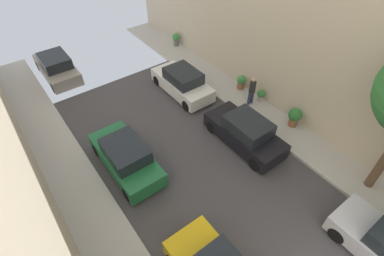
# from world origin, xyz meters

# --- Properties ---
(parked_car_left_3) EXTENTS (1.78, 4.20, 1.57)m
(parked_car_left_3) POSITION_xyz_m (-2.70, 9.15, 0.72)
(parked_car_left_3) COLOR #1E6638
(parked_car_left_3) RESTS_ON ground
(parked_car_left_4) EXTENTS (1.78, 4.20, 1.57)m
(parked_car_left_4) POSITION_xyz_m (-2.70, 18.51, 0.72)
(parked_car_left_4) COLOR gray
(parked_car_left_4) RESTS_ON ground
(parked_car_right_2) EXTENTS (1.78, 4.20, 1.57)m
(parked_car_right_2) POSITION_xyz_m (2.70, 7.09, 0.72)
(parked_car_right_2) COLOR black
(parked_car_right_2) RESTS_ON ground
(parked_car_right_3) EXTENTS (1.78, 4.20, 1.57)m
(parked_car_right_3) POSITION_xyz_m (2.70, 12.37, 0.72)
(parked_car_right_3) COLOR white
(parked_car_right_3) RESTS_ON ground
(pedestrian) EXTENTS (0.40, 0.36, 1.72)m
(pedestrian) POSITION_xyz_m (5.08, 9.05, 1.07)
(pedestrian) COLOR #2D334C
(pedestrian) RESTS_ON sidewalk_right
(potted_plant_0) EXTENTS (0.44, 0.44, 0.69)m
(potted_plant_0) POSITION_xyz_m (5.73, 8.88, 0.53)
(potted_plant_0) COLOR #B2A899
(potted_plant_0) RESTS_ON sidewalk_right
(potted_plant_1) EXTENTS (0.55, 0.55, 0.91)m
(potted_plant_1) POSITION_xyz_m (5.62, 17.26, 0.67)
(potted_plant_1) COLOR slate
(potted_plant_1) RESTS_ON sidewalk_right
(potted_plant_4) EXTENTS (0.53, 0.53, 0.87)m
(potted_plant_4) POSITION_xyz_m (5.65, 10.44, 0.62)
(potted_plant_4) COLOR brown
(potted_plant_4) RESTS_ON sidewalk_right
(potted_plant_5) EXTENTS (0.69, 0.69, 1.06)m
(potted_plant_5) POSITION_xyz_m (5.54, 6.38, 0.76)
(potted_plant_5) COLOR brown
(potted_plant_5) RESTS_ON sidewalk_right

